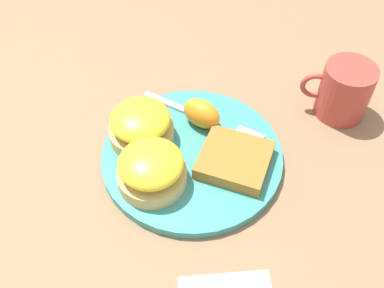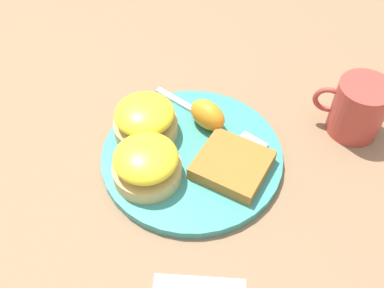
{
  "view_description": "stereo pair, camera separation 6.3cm",
  "coord_description": "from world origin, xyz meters",
  "px_view_note": "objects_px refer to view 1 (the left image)",
  "views": [
    {
      "loc": [
        -0.06,
        0.4,
        0.52
      ],
      "look_at": [
        0.0,
        0.0,
        0.03
      ],
      "focal_mm": 42.0,
      "sensor_mm": 36.0,
      "label": 1
    },
    {
      "loc": [
        -0.12,
        0.39,
        0.52
      ],
      "look_at": [
        0.0,
        0.0,
        0.03
      ],
      "focal_mm": 42.0,
      "sensor_mm": 36.0,
      "label": 2
    }
  ],
  "objects_px": {
    "fork": "(209,120)",
    "cup": "(344,91)",
    "sandwich_benedict_right": "(151,169)",
    "hashbrown_patty": "(235,160)",
    "orange_wedge": "(202,114)",
    "sandwich_benedict_left": "(141,125)"
  },
  "relations": [
    {
      "from": "fork",
      "to": "cup",
      "type": "height_order",
      "value": "cup"
    },
    {
      "from": "fork",
      "to": "cup",
      "type": "xyz_separation_m",
      "value": [
        -0.2,
        -0.07,
        0.03
      ]
    },
    {
      "from": "sandwich_benedict_right",
      "to": "cup",
      "type": "xyz_separation_m",
      "value": [
        -0.26,
        -0.19,
        0.0
      ]
    },
    {
      "from": "fork",
      "to": "cup",
      "type": "bearing_deg",
      "value": -161.54
    },
    {
      "from": "sandwich_benedict_right",
      "to": "fork",
      "type": "distance_m",
      "value": 0.14
    },
    {
      "from": "sandwich_benedict_right",
      "to": "fork",
      "type": "relative_size",
      "value": 0.48
    },
    {
      "from": "hashbrown_patty",
      "to": "orange_wedge",
      "type": "height_order",
      "value": "orange_wedge"
    },
    {
      "from": "sandwich_benedict_left",
      "to": "orange_wedge",
      "type": "distance_m",
      "value": 0.09
    },
    {
      "from": "sandwich_benedict_left",
      "to": "fork",
      "type": "bearing_deg",
      "value": -152.46
    },
    {
      "from": "orange_wedge",
      "to": "hashbrown_patty",
      "type": "bearing_deg",
      "value": 129.07
    },
    {
      "from": "hashbrown_patty",
      "to": "fork",
      "type": "distance_m",
      "value": 0.09
    },
    {
      "from": "orange_wedge",
      "to": "cup",
      "type": "relative_size",
      "value": 0.56
    },
    {
      "from": "sandwich_benedict_right",
      "to": "cup",
      "type": "distance_m",
      "value": 0.32
    },
    {
      "from": "sandwich_benedict_left",
      "to": "fork",
      "type": "relative_size",
      "value": 0.48
    },
    {
      "from": "sandwich_benedict_left",
      "to": "fork",
      "type": "height_order",
      "value": "sandwich_benedict_left"
    },
    {
      "from": "cup",
      "to": "hashbrown_patty",
      "type": "bearing_deg",
      "value": 43.01
    },
    {
      "from": "sandwich_benedict_right",
      "to": "hashbrown_patty",
      "type": "height_order",
      "value": "sandwich_benedict_right"
    },
    {
      "from": "cup",
      "to": "orange_wedge",
      "type": "bearing_deg",
      "value": 19.29
    },
    {
      "from": "fork",
      "to": "sandwich_benedict_left",
      "type": "bearing_deg",
      "value": 27.54
    },
    {
      "from": "hashbrown_patty",
      "to": "fork",
      "type": "bearing_deg",
      "value": -58.99
    },
    {
      "from": "hashbrown_patty",
      "to": "cup",
      "type": "distance_m",
      "value": 0.21
    },
    {
      "from": "sandwich_benedict_right",
      "to": "cup",
      "type": "bearing_deg",
      "value": -144.0
    }
  ]
}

